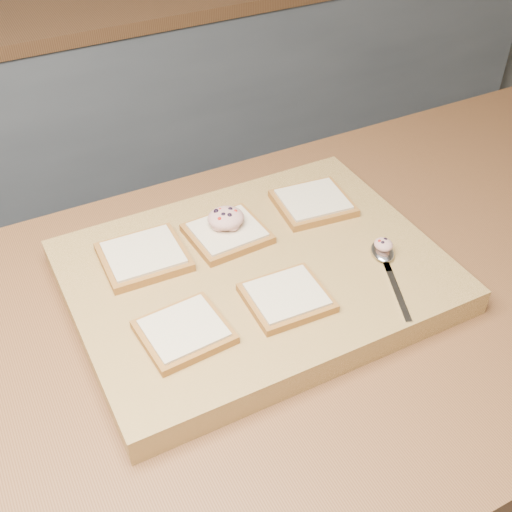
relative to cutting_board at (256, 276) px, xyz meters
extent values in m
cube|color=slate|center=(-0.10, -0.06, -0.50)|extent=(1.90, 0.75, 0.84)
cube|color=brown|center=(-0.10, -0.06, -0.05)|extent=(2.00, 0.80, 0.06)
cube|color=slate|center=(-0.10, 1.37, -0.47)|extent=(3.60, 0.60, 0.90)
cube|color=brown|center=(-0.10, 1.37, 0.00)|extent=(3.60, 0.62, 0.04)
cube|color=#B08A4B|center=(0.00, 0.00, 0.00)|extent=(0.56, 0.42, 0.04)
cube|color=#9C5D28|center=(-0.15, 0.09, 0.03)|extent=(0.13, 0.12, 0.01)
cube|color=beige|center=(-0.15, 0.09, 0.04)|extent=(0.11, 0.10, 0.00)
cube|color=#9C5D28|center=(-0.01, 0.08, 0.03)|extent=(0.12, 0.12, 0.01)
cube|color=beige|center=(-0.01, 0.08, 0.04)|extent=(0.11, 0.10, 0.00)
cube|color=#9C5D28|center=(0.16, 0.09, 0.03)|extent=(0.13, 0.12, 0.01)
cube|color=beige|center=(0.16, 0.09, 0.04)|extent=(0.12, 0.11, 0.00)
cube|color=#9C5D28|center=(-0.15, -0.08, 0.03)|extent=(0.12, 0.11, 0.01)
cube|color=beige|center=(-0.15, -0.08, 0.04)|extent=(0.11, 0.10, 0.00)
cube|color=#9C5D28|center=(0.00, -0.09, 0.03)|extent=(0.12, 0.11, 0.01)
cube|color=beige|center=(0.00, -0.09, 0.04)|extent=(0.10, 0.09, 0.00)
ellipsoid|color=#D8A08A|center=(-0.01, 0.09, 0.05)|extent=(0.06, 0.06, 0.03)
sphere|color=black|center=(0.00, 0.10, 0.06)|extent=(0.01, 0.01, 0.01)
sphere|color=black|center=(-0.02, 0.10, 0.06)|extent=(0.01, 0.01, 0.01)
sphere|color=black|center=(0.00, 0.08, 0.06)|extent=(0.01, 0.01, 0.01)
sphere|color=black|center=(-0.01, 0.09, 0.06)|extent=(0.01, 0.01, 0.01)
sphere|color=#A5140C|center=(0.01, 0.09, 0.06)|extent=(0.01, 0.01, 0.01)
sphere|color=#A5140C|center=(-0.01, 0.11, 0.06)|extent=(0.01, 0.01, 0.01)
sphere|color=#A5140C|center=(-0.02, 0.09, 0.06)|extent=(0.01, 0.01, 0.01)
ellipsoid|color=silver|center=(0.19, -0.07, 0.03)|extent=(0.05, 0.06, 0.01)
cube|color=silver|center=(0.18, -0.09, 0.02)|extent=(0.02, 0.04, 0.00)
cube|color=silver|center=(0.16, -0.15, 0.02)|extent=(0.06, 0.13, 0.00)
ellipsoid|color=#D8A08A|center=(0.19, -0.07, 0.04)|extent=(0.03, 0.03, 0.02)
sphere|color=black|center=(0.19, -0.06, 0.05)|extent=(0.01, 0.01, 0.01)
sphere|color=black|center=(0.18, -0.07, 0.05)|extent=(0.01, 0.01, 0.01)
sphere|color=#A5140C|center=(0.18, -0.06, 0.05)|extent=(0.01, 0.01, 0.01)
camera|label=1|loc=(-0.34, -0.66, 0.67)|focal=45.00mm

